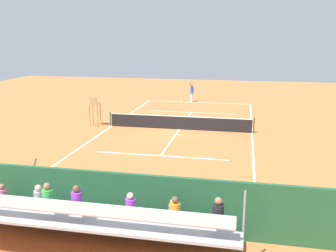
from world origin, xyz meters
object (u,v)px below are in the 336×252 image
tennis_racket (182,101)px  tennis_ball_far (206,106)px  umpire_chair (95,108)px  bleacher_stand (96,220)px  line_judge (34,182)px  tennis_net (179,122)px  tennis_player (192,92)px  courtside_bench (181,208)px  tennis_ball_near (212,109)px  equipment_bag (126,214)px

tennis_racket → tennis_ball_far: size_ratio=8.19×
umpire_chair → tennis_racket: (-4.51, -11.40, -1.30)m
tennis_ball_far → bleacher_stand: bearing=88.0°
tennis_ball_far → line_judge: bearing=79.2°
tennis_net → tennis_ball_far: tennis_net is taller
tennis_player → tennis_racket: (1.00, -0.03, -1.00)m
courtside_bench → tennis_ball_near: bearing=-87.9°
tennis_racket → tennis_ball_near: size_ratio=8.19×
tennis_racket → tennis_ball_near: tennis_ball_near is taller
tennis_player → line_judge: same height
equipment_bag → tennis_ball_far: 22.70m
tennis_net → tennis_racket: tennis_net is taller
umpire_chair → tennis_ball_near: size_ratio=32.42×
line_judge → equipment_bag: bearing=176.0°
equipment_bag → tennis_net: bearing=-88.5°
courtside_bench → line_judge: size_ratio=0.93×
tennis_ball_near → tennis_ball_far: size_ratio=1.00×
tennis_net → tennis_ball_far: bearing=-95.8°
bleacher_stand → equipment_bag: size_ratio=10.07×
line_judge → umpire_chair: bearing=-77.6°
bleacher_stand → equipment_bag: 2.14m
tennis_net → tennis_ball_near: bearing=-101.2°
bleacher_stand → tennis_ball_near: bleacher_stand is taller
courtside_bench → tennis_ball_near: courtside_bench is taller
tennis_ball_near → tennis_ball_far: (0.62, -1.42, 0.00)m
equipment_bag → tennis_ball_near: size_ratio=13.64×
umpire_chair → equipment_bag: umpire_chair is taller
tennis_net → bleacher_stand: 15.38m
tennis_racket → tennis_ball_near: bearing=134.3°
courtside_bench → tennis_racket: size_ratio=3.33×
tennis_net → equipment_bag: size_ratio=11.44×
tennis_net → tennis_ball_far: 9.35m
courtside_bench → tennis_ball_near: (0.79, -21.14, -0.53)m
tennis_net → umpire_chair: bearing=1.8°
umpire_chair → tennis_ball_far: 11.94m
tennis_net → umpire_chair: umpire_chair is taller
tennis_player → line_judge: 24.46m
equipment_bag → tennis_ball_near: bearing=-93.3°
tennis_racket → tennis_ball_near: 4.65m
tennis_net → tennis_racket: 11.34m
tennis_net → tennis_player: (0.69, -11.17, 0.51)m
bleacher_stand → tennis_racket: 26.65m
umpire_chair → tennis_player: bearing=-115.9°
tennis_ball_near → tennis_ball_far: same height
tennis_player → line_judge: size_ratio=1.00×
tennis_net → tennis_racket: (1.69, -11.20, -0.49)m
umpire_chair → tennis_ball_near: 11.27m
tennis_net → equipment_bag: bearing=91.5°
equipment_bag → tennis_racket: size_ratio=1.66×
line_judge → tennis_racket: bearing=-93.9°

